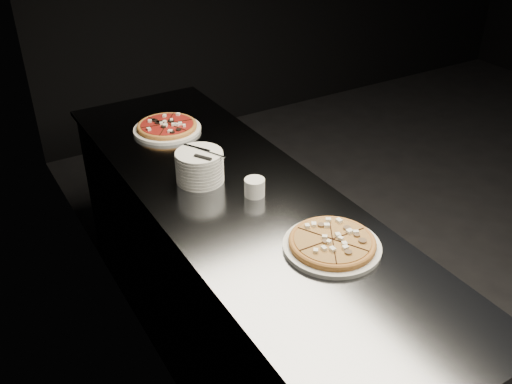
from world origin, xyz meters
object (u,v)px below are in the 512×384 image
plate_stack (200,167)px  pizza_tomato (167,127)px  pizza_mushroom (332,243)px  ramekin (255,187)px  cutlery (202,153)px  counter (240,279)px

plate_stack → pizza_tomato: bearing=81.9°
pizza_mushroom → ramekin: bearing=96.5°
pizza_mushroom → plate_stack: 0.71m
plate_stack → ramekin: 0.27m
plate_stack → ramekin: size_ratio=2.37×
pizza_mushroom → plate_stack: bearing=105.7°
plate_stack → cutlery: (0.01, -0.02, 0.07)m
counter → cutlery: size_ratio=11.53×
pizza_tomato → cutlery: size_ratio=1.62×
counter → cutlery: 0.63m
counter → pizza_tomato: size_ratio=7.10×
pizza_mushroom → cutlery: bearing=105.4°
counter → plate_stack: size_ratio=12.01×
pizza_mushroom → plate_stack: (-0.19, 0.68, 0.05)m
pizza_mushroom → pizza_tomato: (-0.12, 1.22, -0.00)m
pizza_mushroom → ramekin: size_ratio=4.16×
counter → cutlery: cutlery is taller
counter → plate_stack: bearing=115.4°
pizza_mushroom → pizza_tomato: pizza_mushroom is taller
pizza_tomato → cutlery: 0.57m
plate_stack → ramekin: plate_stack is taller
counter → pizza_mushroom: size_ratio=6.84×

